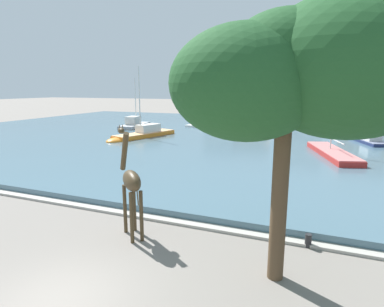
# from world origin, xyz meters

# --- Properties ---
(ground_plane) EXTENTS (300.00, 300.00, 0.00)m
(ground_plane) POSITION_xyz_m (0.00, 0.00, 0.00)
(ground_plane) COLOR gray
(harbor_water) EXTENTS (81.83, 50.47, 0.41)m
(harbor_water) POSITION_xyz_m (0.00, 31.47, 0.20)
(harbor_water) COLOR #476675
(harbor_water) RESTS_ON ground
(quay_edge_coping) EXTENTS (81.83, 0.50, 0.12)m
(quay_edge_coping) POSITION_xyz_m (0.00, 5.98, 0.06)
(quay_edge_coping) COLOR #ADA89E
(quay_edge_coping) RESTS_ON ground
(giraffe_statue) EXTENTS (2.05, 1.94, 4.32)m
(giraffe_statue) POSITION_xyz_m (-0.26, 4.28, 2.21)
(giraffe_statue) COLOR #42331E
(giraffe_statue) RESTS_ON ground
(sailboat_white) EXTENTS (2.42, 6.58, 6.11)m
(sailboat_white) POSITION_xyz_m (-9.79, 38.39, 0.35)
(sailboat_white) COLOR white
(sailboat_white) RESTS_ON ground
(sailboat_navy) EXTENTS (3.54, 6.24, 6.31)m
(sailboat_navy) POSITION_xyz_m (11.01, 30.15, 0.56)
(sailboat_navy) COLOR navy
(sailboat_navy) RESTS_ON ground
(sailboat_green) EXTENTS (2.22, 6.04, 8.94)m
(sailboat_green) POSITION_xyz_m (-12.75, 47.64, 0.43)
(sailboat_green) COLOR #236B42
(sailboat_green) RESTS_ON ground
(sailboat_yellow) EXTENTS (2.19, 6.84, 8.77)m
(sailboat_yellow) POSITION_xyz_m (11.42, 44.15, 0.54)
(sailboat_yellow) COLOR gold
(sailboat_yellow) RESTS_ON ground
(sailboat_orange) EXTENTS (4.38, 9.21, 8.08)m
(sailboat_orange) POSITION_xyz_m (-11.87, 24.46, 0.60)
(sailboat_orange) COLOR orange
(sailboat_orange) RESTS_ON ground
(sailboat_red) EXTENTS (4.41, 9.65, 7.53)m
(sailboat_red) POSITION_xyz_m (7.31, 22.61, 0.45)
(sailboat_red) COLOR red
(sailboat_red) RESTS_ON ground
(sailboat_grey) EXTENTS (2.99, 7.70, 7.14)m
(sailboat_grey) POSITION_xyz_m (-17.49, 32.69, 0.63)
(sailboat_grey) COLOR #939399
(sailboat_grey) RESTS_ON ground
(shade_tree) EXTENTS (7.19, 5.46, 8.20)m
(shade_tree) POSITION_xyz_m (5.84, 3.55, 6.18)
(shade_tree) COLOR brown
(shade_tree) RESTS_ON ground
(mooring_bollard) EXTENTS (0.24, 0.24, 0.50)m
(mooring_bollard) POSITION_xyz_m (6.28, 5.83, 0.25)
(mooring_bollard) COLOR #232326
(mooring_bollard) RESTS_ON ground
(townhouse_corner_house) EXTENTS (6.34, 6.83, 8.72)m
(townhouse_corner_house) POSITION_xyz_m (-12.94, 60.78, 4.37)
(townhouse_corner_house) COLOR beige
(townhouse_corner_house) RESTS_ON ground
(townhouse_tall_gabled) EXTENTS (5.34, 6.40, 8.06)m
(townhouse_tall_gabled) POSITION_xyz_m (-5.69, 60.08, 4.04)
(townhouse_tall_gabled) COLOR tan
(townhouse_tall_gabled) RESTS_ON ground
(townhouse_wide_warehouse) EXTENTS (6.39, 7.36, 10.22)m
(townhouse_wide_warehouse) POSITION_xyz_m (4.14, 62.31, 5.13)
(townhouse_wide_warehouse) COLOR beige
(townhouse_wide_warehouse) RESTS_ON ground
(townhouse_narrow_midrow) EXTENTS (8.04, 6.82, 10.71)m
(townhouse_narrow_midrow) POSITION_xyz_m (14.17, 62.06, 5.37)
(townhouse_narrow_midrow) COLOR tan
(townhouse_narrow_midrow) RESTS_ON ground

